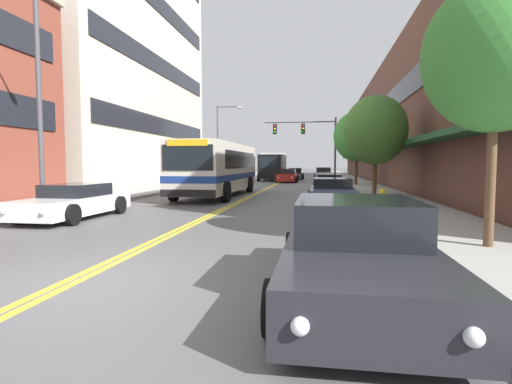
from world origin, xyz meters
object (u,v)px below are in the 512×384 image
(car_charcoal_parked_right_foreground, at_px, (356,252))
(street_lamp_left_near, at_px, (44,51))
(street_tree_right_mid, at_px, (376,130))
(car_slate_blue_parked_right_far, at_px, (332,193))
(car_beige_parked_right_mid, at_px, (329,184))
(street_tree_right_far, at_px, (356,137))
(street_lamp_left_far, at_px, (221,137))
(street_tree_right_near, at_px, (496,55))
(car_silver_parked_right_end, at_px, (323,174))
(fire_hydrant, at_px, (382,201))
(car_white_parked_left_mid, at_px, (74,202))
(car_dark_grey_moving_lead, at_px, (295,174))
(traffic_signal_mast, at_px, (310,137))
(car_navy_parked_left_near, at_px, (226,178))
(box_truck, at_px, (273,166))
(city_bus, at_px, (219,167))
(car_red_moving_second, at_px, (287,176))

(car_charcoal_parked_right_foreground, xyz_separation_m, street_lamp_left_near, (-9.36, 6.39, 4.84))
(street_tree_right_mid, bearing_deg, car_slate_blue_parked_right_far, -116.01)
(car_beige_parked_right_mid, height_order, street_tree_right_mid, street_tree_right_mid)
(street_tree_right_mid, distance_m, street_tree_right_far, 11.79)
(street_lamp_left_near, distance_m, street_tree_right_far, 24.63)
(street_lamp_left_far, relative_size, street_tree_right_far, 1.19)
(street_tree_right_near, distance_m, street_tree_right_mid, 13.03)
(car_silver_parked_right_end, xyz_separation_m, fire_hydrant, (1.65, -30.44, -0.12))
(car_white_parked_left_mid, xyz_separation_m, car_dark_grey_moving_lead, (5.31, 35.29, 0.06))
(car_silver_parked_right_end, height_order, street_tree_right_far, street_tree_right_far)
(traffic_signal_mast, height_order, street_tree_right_far, street_tree_right_far)
(car_slate_blue_parked_right_far, bearing_deg, street_lamp_left_far, 116.76)
(traffic_signal_mast, bearing_deg, car_white_parked_left_mid, -106.70)
(street_lamp_left_near, bearing_deg, traffic_signal_mast, 71.75)
(car_charcoal_parked_right_foreground, bearing_deg, traffic_signal_mast, 92.54)
(car_navy_parked_left_near, height_order, car_white_parked_left_mid, car_navy_parked_left_near)
(car_slate_blue_parked_right_far, height_order, box_truck, box_truck)
(car_silver_parked_right_end, bearing_deg, car_white_parked_left_mid, -104.77)
(car_dark_grey_moving_lead, bearing_deg, street_tree_right_mid, -77.58)
(car_charcoal_parked_right_foreground, xyz_separation_m, street_tree_right_mid, (2.40, 16.16, 2.98))
(street_lamp_left_far, distance_m, street_tree_right_far, 11.87)
(traffic_signal_mast, relative_size, street_tree_right_mid, 1.22)
(car_beige_parked_right_mid, relative_size, street_lamp_left_far, 0.64)
(car_charcoal_parked_right_foreground, height_order, street_lamp_left_far, street_lamp_left_far)
(city_bus, distance_m, traffic_signal_mast, 15.07)
(city_bus, bearing_deg, car_white_parked_left_mid, -103.58)
(car_silver_parked_right_end, xyz_separation_m, box_truck, (-5.49, -1.10, 0.90))
(car_beige_parked_right_mid, bearing_deg, car_slate_blue_parked_right_far, -90.59)
(car_red_moving_second, height_order, traffic_signal_mast, traffic_signal_mast)
(traffic_signal_mast, height_order, fire_hydrant, traffic_signal_mast)
(car_white_parked_left_mid, xyz_separation_m, car_charcoal_parked_right_foreground, (8.58, -6.57, 0.06))
(car_red_moving_second, bearing_deg, street_tree_right_far, -45.21)
(car_silver_parked_right_end, relative_size, fire_hydrant, 5.16)
(car_white_parked_left_mid, bearing_deg, street_lamp_left_far, 91.62)
(car_red_moving_second, xyz_separation_m, traffic_signal_mast, (2.24, -3.43, 3.62))
(car_charcoal_parked_right_foreground, xyz_separation_m, fire_hydrant, (1.66, 8.69, -0.06))
(street_lamp_left_near, relative_size, street_tree_right_mid, 1.79)
(box_truck, bearing_deg, car_silver_parked_right_end, 11.36)
(car_silver_parked_right_end, xyz_separation_m, street_tree_right_mid, (2.39, -22.97, 2.92))
(car_slate_blue_parked_right_far, xyz_separation_m, traffic_signal_mast, (-1.41, 19.28, 3.65))
(city_bus, distance_m, street_tree_right_near, 16.39)
(box_truck, bearing_deg, street_tree_right_far, -51.66)
(car_beige_parked_right_mid, bearing_deg, city_bus, -151.75)
(traffic_signal_mast, bearing_deg, street_tree_right_mid, -75.46)
(traffic_signal_mast, distance_m, street_tree_right_mid, 14.97)
(car_beige_parked_right_mid, distance_m, street_lamp_left_far, 14.07)
(traffic_signal_mast, xyz_separation_m, street_tree_right_near, (4.29, -27.50, -0.25))
(car_beige_parked_right_mid, relative_size, fire_hydrant, 5.48)
(car_white_parked_left_mid, distance_m, street_lamp_left_far, 23.50)
(car_navy_parked_left_near, relative_size, car_charcoal_parked_right_foreground, 0.90)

